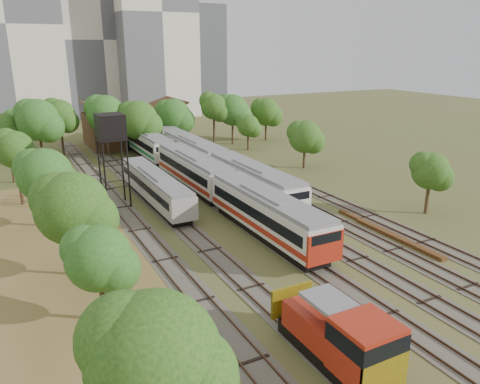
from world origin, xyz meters
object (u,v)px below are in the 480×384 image
railcar_red_set (225,189)px  shunter_locomotive (343,340)px  railcar_green_set (194,152)px  water_tower (111,129)px

railcar_red_set → shunter_locomotive: (-6.00, -26.49, -0.30)m
railcar_red_set → railcar_green_set: bearing=77.7°
shunter_locomotive → water_tower: (-4.14, 32.88, 6.56)m
railcar_red_set → railcar_green_set: railcar_red_set is taller
railcar_green_set → shunter_locomotive: (-10.00, -44.82, -0.26)m
railcar_red_set → railcar_green_set: size_ratio=0.66×
railcar_green_set → water_tower: size_ratio=5.20×
railcar_red_set → shunter_locomotive: size_ratio=4.27×
railcar_green_set → water_tower: 19.55m
railcar_red_set → railcar_green_set: 18.77m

